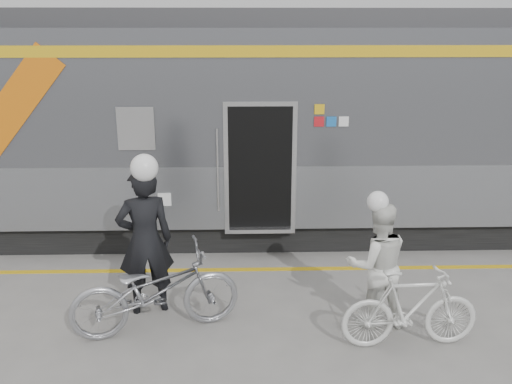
{
  "coord_description": "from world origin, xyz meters",
  "views": [
    {
      "loc": [
        0.36,
        -5.97,
        3.81
      ],
      "look_at": [
        0.56,
        1.6,
        1.5
      ],
      "focal_mm": 38.0,
      "sensor_mm": 36.0,
      "label": 1
    }
  ],
  "objects_px": {
    "woman": "(377,265)",
    "bicycle_left": "(156,291)",
    "bicycle_right": "(410,309)",
    "man": "(145,241)"
  },
  "relations": [
    {
      "from": "bicycle_left",
      "to": "woman",
      "type": "distance_m",
      "value": 2.88
    },
    {
      "from": "woman",
      "to": "bicycle_right",
      "type": "height_order",
      "value": "woman"
    },
    {
      "from": "bicycle_left",
      "to": "woman",
      "type": "relative_size",
      "value": 1.28
    },
    {
      "from": "woman",
      "to": "bicycle_right",
      "type": "relative_size",
      "value": 0.99
    },
    {
      "from": "bicycle_left",
      "to": "bicycle_right",
      "type": "relative_size",
      "value": 1.27
    },
    {
      "from": "man",
      "to": "woman",
      "type": "relative_size",
      "value": 1.22
    },
    {
      "from": "bicycle_right",
      "to": "bicycle_left",
      "type": "bearing_deg",
      "value": 78.9
    },
    {
      "from": "man",
      "to": "bicycle_right",
      "type": "relative_size",
      "value": 1.21
    },
    {
      "from": "woman",
      "to": "bicycle_left",
      "type": "bearing_deg",
      "value": -1.01
    },
    {
      "from": "man",
      "to": "woman",
      "type": "height_order",
      "value": "man"
    }
  ]
}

